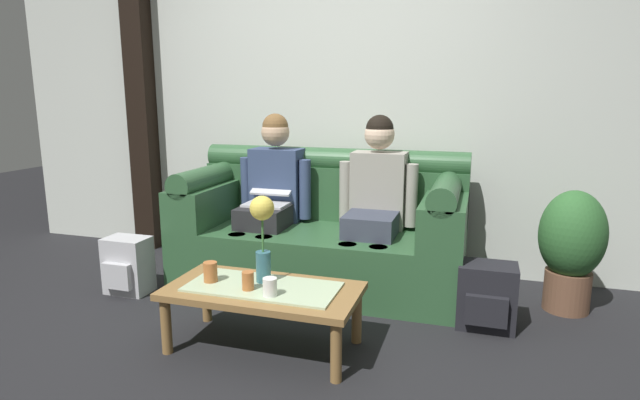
{
  "coord_description": "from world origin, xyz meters",
  "views": [
    {
      "loc": [
        1.07,
        -2.29,
        1.36
      ],
      "look_at": [
        0.1,
        0.8,
        0.69
      ],
      "focal_mm": 28.86,
      "sensor_mm": 36.0,
      "label": 1
    }
  ],
  "objects_px": {
    "person_right": "(376,197)",
    "flower_vase": "(262,227)",
    "couch": "(322,232)",
    "backpack_right": "(487,297)",
    "cup_near_left": "(210,272)",
    "potted_plant": "(571,245)",
    "backpack_left": "(127,266)",
    "cup_far_center": "(248,281)",
    "person_left": "(272,191)",
    "cup_near_right": "(270,287)",
    "coffee_table": "(263,295)"
  },
  "relations": [
    {
      "from": "person_right",
      "to": "flower_vase",
      "type": "bearing_deg",
      "value": -112.24
    },
    {
      "from": "couch",
      "to": "backpack_right",
      "type": "xyz_separation_m",
      "value": [
        1.15,
        -0.44,
        -0.18
      ]
    },
    {
      "from": "flower_vase",
      "to": "backpack_left",
      "type": "height_order",
      "value": "flower_vase"
    },
    {
      "from": "couch",
      "to": "person_left",
      "type": "relative_size",
      "value": 1.65
    },
    {
      "from": "coffee_table",
      "to": "backpack_right",
      "type": "height_order",
      "value": "backpack_right"
    },
    {
      "from": "couch",
      "to": "potted_plant",
      "type": "distance_m",
      "value": 1.65
    },
    {
      "from": "backpack_left",
      "to": "potted_plant",
      "type": "relative_size",
      "value": 0.5
    },
    {
      "from": "flower_vase",
      "to": "cup_far_center",
      "type": "xyz_separation_m",
      "value": [
        -0.03,
        -0.14,
        -0.26
      ]
    },
    {
      "from": "person_right",
      "to": "coffee_table",
      "type": "height_order",
      "value": "person_right"
    },
    {
      "from": "person_right",
      "to": "cup_near_right",
      "type": "bearing_deg",
      "value": -104.15
    },
    {
      "from": "backpack_left",
      "to": "cup_near_right",
      "type": "bearing_deg",
      "value": -23.46
    },
    {
      "from": "couch",
      "to": "backpack_right",
      "type": "relative_size",
      "value": 5.23
    },
    {
      "from": "couch",
      "to": "cup_near_right",
      "type": "relative_size",
      "value": 21.7
    },
    {
      "from": "cup_near_left",
      "to": "potted_plant",
      "type": "bearing_deg",
      "value": 28.83
    },
    {
      "from": "flower_vase",
      "to": "person_left",
      "type": "bearing_deg",
      "value": 110.16
    },
    {
      "from": "coffee_table",
      "to": "person_left",
      "type": "bearing_deg",
      "value": 110.07
    },
    {
      "from": "person_left",
      "to": "cup_near_left",
      "type": "xyz_separation_m",
      "value": [
        0.09,
        -1.09,
        -0.25
      ]
    },
    {
      "from": "cup_near_left",
      "to": "potted_plant",
      "type": "height_order",
      "value": "potted_plant"
    },
    {
      "from": "flower_vase",
      "to": "potted_plant",
      "type": "distance_m",
      "value": 1.95
    },
    {
      "from": "person_right",
      "to": "flower_vase",
      "type": "distance_m",
      "value": 1.09
    },
    {
      "from": "person_left",
      "to": "potted_plant",
      "type": "distance_m",
      "value": 2.05
    },
    {
      "from": "backpack_right",
      "to": "cup_near_right",
      "type": "bearing_deg",
      "value": -145.03
    },
    {
      "from": "backpack_right",
      "to": "coffee_table",
      "type": "bearing_deg",
      "value": -151.46
    },
    {
      "from": "person_right",
      "to": "cup_far_center",
      "type": "relative_size",
      "value": 12.55
    },
    {
      "from": "flower_vase",
      "to": "cup_far_center",
      "type": "bearing_deg",
      "value": -101.97
    },
    {
      "from": "person_right",
      "to": "potted_plant",
      "type": "bearing_deg",
      "value": -1.08
    },
    {
      "from": "flower_vase",
      "to": "cup_near_left",
      "type": "relative_size",
      "value": 4.36
    },
    {
      "from": "cup_near_right",
      "to": "cup_far_center",
      "type": "distance_m",
      "value": 0.15
    },
    {
      "from": "person_left",
      "to": "person_right",
      "type": "distance_m",
      "value": 0.78
    },
    {
      "from": "coffee_table",
      "to": "backpack_left",
      "type": "relative_size",
      "value": 2.64
    },
    {
      "from": "cup_near_left",
      "to": "backpack_right",
      "type": "distance_m",
      "value": 1.61
    },
    {
      "from": "couch",
      "to": "person_left",
      "type": "height_order",
      "value": "person_left"
    },
    {
      "from": "person_right",
      "to": "backpack_left",
      "type": "height_order",
      "value": "person_right"
    },
    {
      "from": "couch",
      "to": "cup_near_left",
      "type": "relative_size",
      "value": 18.48
    },
    {
      "from": "coffee_table",
      "to": "cup_near_right",
      "type": "distance_m",
      "value": 0.18
    },
    {
      "from": "flower_vase",
      "to": "potted_plant",
      "type": "height_order",
      "value": "flower_vase"
    },
    {
      "from": "cup_far_center",
      "to": "cup_near_left",
      "type": "bearing_deg",
      "value": 168.94
    },
    {
      "from": "backpack_right",
      "to": "flower_vase",
      "type": "bearing_deg",
      "value": -154.32
    },
    {
      "from": "person_right",
      "to": "backpack_right",
      "type": "height_order",
      "value": "person_right"
    },
    {
      "from": "person_left",
      "to": "cup_near_right",
      "type": "distance_m",
      "value": 1.3
    },
    {
      "from": "backpack_left",
      "to": "potted_plant",
      "type": "xyz_separation_m",
      "value": [
        2.87,
        0.59,
        0.24
      ]
    },
    {
      "from": "couch",
      "to": "backpack_left",
      "type": "height_order",
      "value": "couch"
    },
    {
      "from": "cup_near_right",
      "to": "person_left",
      "type": "bearing_deg",
      "value": 112.16
    },
    {
      "from": "backpack_right",
      "to": "backpack_left",
      "type": "bearing_deg",
      "value": -175.84
    },
    {
      "from": "couch",
      "to": "coffee_table",
      "type": "height_order",
      "value": "couch"
    },
    {
      "from": "backpack_right",
      "to": "potted_plant",
      "type": "xyz_separation_m",
      "value": [
        0.49,
        0.42,
        0.24
      ]
    },
    {
      "from": "couch",
      "to": "flower_vase",
      "type": "xyz_separation_m",
      "value": [
        -0.02,
        -1.01,
        0.29
      ]
    },
    {
      "from": "coffee_table",
      "to": "flower_vase",
      "type": "relative_size",
      "value": 2.18
    },
    {
      "from": "cup_near_left",
      "to": "cup_far_center",
      "type": "height_order",
      "value": "cup_near_left"
    },
    {
      "from": "coffee_table",
      "to": "cup_near_left",
      "type": "xyz_separation_m",
      "value": [
        -0.3,
        -0.03,
        0.11
      ]
    }
  ]
}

